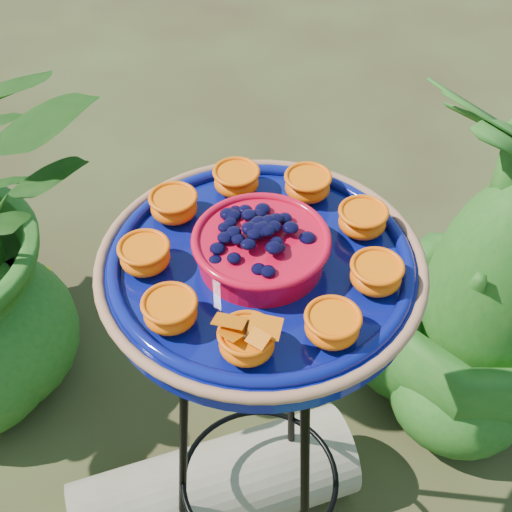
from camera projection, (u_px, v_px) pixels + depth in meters
name	position (u px, v px, depth m)	size (l,w,h in m)	color
tripod_stand	(260.00, 415.00, 1.17)	(0.36, 0.36, 0.81)	black
feeder_dish	(261.00, 263.00, 0.92)	(0.50, 0.50, 0.10)	#080F62
driftwood_log	(215.00, 488.00, 1.50)	(0.20, 0.20, 0.59)	gray
shrub_back_right	(498.00, 276.00, 1.48)	(0.48, 0.48, 0.86)	#1B5015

